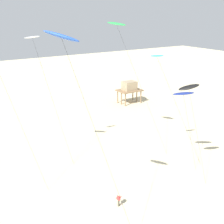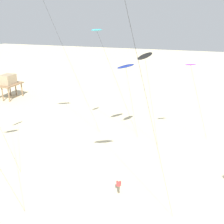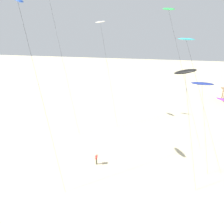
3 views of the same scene
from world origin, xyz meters
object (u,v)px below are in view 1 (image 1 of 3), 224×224
(kite_green, at_px, (117,25))
(stilt_house, at_px, (129,87))
(kite_black, at_px, (189,88))
(kite_navy, at_px, (183,94))
(kite_white, at_px, (33,41))
(kite_blue, at_px, (62,38))
(kite_cyan, at_px, (158,58))
(kite_flyer_middle, at_px, (119,200))

(kite_green, xyz_separation_m, stilt_house, (18.54, 22.17, -16.54))
(kite_black, height_order, kite_green, kite_green)
(kite_navy, bearing_deg, kite_white, 142.35)
(kite_navy, distance_m, kite_green, 14.05)
(kite_blue, bearing_deg, stilt_house, 47.52)
(kite_green, bearing_deg, kite_navy, -64.36)
(kite_cyan, height_order, kite_green, kite_green)
(stilt_house, bearing_deg, kite_green, -129.90)
(kite_white, xyz_separation_m, kite_flyer_middle, (3.72, -15.72, -17.80))
(kite_navy, relative_size, stilt_house, 2.01)
(kite_navy, relative_size, kite_white, 0.62)
(kite_green, height_order, stilt_house, kite_green)
(kite_white, height_order, stilt_house, kite_white)
(kite_cyan, relative_size, kite_green, 0.80)
(stilt_house, bearing_deg, kite_cyan, -119.16)
(kite_blue, height_order, kite_white, kite_blue)
(kite_green, bearing_deg, stilt_house, 50.10)
(kite_blue, bearing_deg, kite_navy, 14.51)
(kite_green, bearing_deg, kite_flyer_middle, -122.44)
(kite_black, height_order, kite_white, kite_white)
(kite_black, height_order, stilt_house, kite_black)
(kite_navy, distance_m, kite_white, 22.00)
(kite_white, xyz_separation_m, kite_green, (11.82, -2.98, 1.91))
(kite_white, bearing_deg, kite_green, -14.15)
(kite_cyan, distance_m, kite_green, 8.07)
(kite_cyan, distance_m, kite_flyer_middle, 19.88)
(kite_white, bearing_deg, kite_black, -48.56)
(kite_navy, bearing_deg, kite_cyan, 121.56)
(kite_cyan, height_order, kite_black, kite_cyan)
(kite_navy, xyz_separation_m, kite_blue, (-20.14, -5.21, 8.98))
(kite_black, distance_m, kite_green, 14.94)
(kite_blue, bearing_deg, kite_black, 6.47)
(kite_white, bearing_deg, kite_navy, -37.65)
(kite_cyan, bearing_deg, kite_black, -93.14)
(kite_black, relative_size, kite_green, 0.67)
(kite_flyer_middle, bearing_deg, kite_navy, 13.17)
(kite_green, bearing_deg, kite_white, 165.85)
(kite_navy, distance_m, kite_cyan, 6.18)
(kite_cyan, distance_m, kite_blue, 20.45)
(kite_white, relative_size, stilt_house, 3.25)
(kite_cyan, relative_size, kite_black, 1.19)
(kite_black, bearing_deg, kite_flyer_middle, 178.81)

